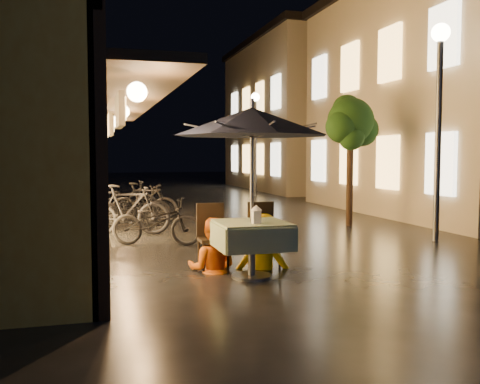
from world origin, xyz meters
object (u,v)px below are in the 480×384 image
object	(u,v)px
patio_umbrella	(252,122)
person_orange	(212,219)
table_lantern	(256,213)
person_yellow	(262,215)
streetlamp_near	(439,92)
cafe_table	(252,236)
bicycle_0	(157,222)

from	to	relation	value
patio_umbrella	person_orange	size ratio (longest dim) A/B	1.61
table_lantern	person_yellow	distance (m)	0.87
streetlamp_near	cafe_table	distance (m)	5.40
table_lantern	person_orange	bearing A→B (deg)	118.94
table_lantern	streetlamp_near	bearing A→B (deg)	26.96
streetlamp_near	person_yellow	world-z (taller)	streetlamp_near
table_lantern	person_yellow	world-z (taller)	person_yellow
table_lantern	person_orange	size ratio (longest dim) A/B	0.16
streetlamp_near	person_orange	size ratio (longest dim) A/B	2.76
cafe_table	bicycle_0	world-z (taller)	bicycle_0
streetlamp_near	patio_umbrella	world-z (taller)	streetlamp_near
person_yellow	cafe_table	bearing A→B (deg)	72.81
table_lantern	bicycle_0	xyz separation A→B (m)	(-0.95, 3.23, -0.47)
person_orange	person_yellow	distance (m)	0.77
table_lantern	person_yellow	xyz separation A→B (m)	(0.34, 0.79, -0.12)
streetlamp_near	person_yellow	distance (m)	4.83
cafe_table	table_lantern	world-z (taller)	table_lantern
streetlamp_near	bicycle_0	xyz separation A→B (m)	(-5.37, 0.98, -2.47)
person_orange	person_yellow	size ratio (longest dim) A/B	0.96
table_lantern	person_yellow	bearing A→B (deg)	66.58
patio_umbrella	person_yellow	bearing A→B (deg)	59.65
person_yellow	bicycle_0	size ratio (longest dim) A/B	0.93
person_yellow	bicycle_0	xyz separation A→B (m)	(-1.29, 2.44, -0.35)
cafe_table	person_orange	distance (m)	0.74
cafe_table	person_yellow	xyz separation A→B (m)	(0.34, 0.58, 0.21)
streetlamp_near	table_lantern	world-z (taller)	streetlamp_near
cafe_table	table_lantern	size ratio (longest dim) A/B	3.96
streetlamp_near	bicycle_0	world-z (taller)	streetlamp_near
person_orange	bicycle_0	distance (m)	2.53
bicycle_0	table_lantern	bearing A→B (deg)	-143.76
person_orange	patio_umbrella	bearing A→B (deg)	146.84
bicycle_0	person_yellow	bearing A→B (deg)	-132.22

